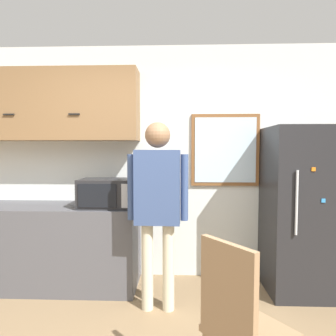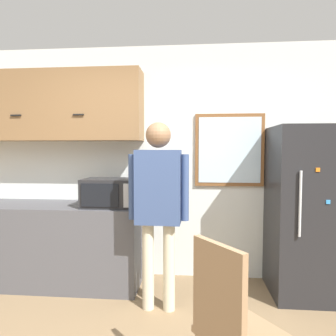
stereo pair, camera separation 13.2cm
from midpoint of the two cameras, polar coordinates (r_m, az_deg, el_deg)
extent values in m
cube|color=silver|center=(3.55, -3.47, 1.04)|extent=(6.00, 0.06, 2.70)
cube|color=#4C4C51|center=(3.68, -23.25, -13.41)|extent=(2.02, 0.64, 0.90)
cube|color=olive|center=(3.70, -22.81, 10.92)|extent=(2.02, 0.33, 0.78)
cube|color=black|center=(3.70, -29.00, 8.93)|extent=(0.12, 0.01, 0.01)
cube|color=black|center=(3.39, -18.54, 9.72)|extent=(0.12, 0.01, 0.01)
cube|color=#232326|center=(3.24, -12.76, -4.68)|extent=(0.55, 0.37, 0.30)
cube|color=black|center=(3.07, -14.56, -5.15)|extent=(0.38, 0.01, 0.23)
cube|color=#B2B2B2|center=(3.01, -9.40, -5.28)|extent=(0.08, 0.01, 0.24)
cylinder|color=beige|center=(2.96, -5.30, -18.13)|extent=(0.11, 0.11, 0.82)
cylinder|color=beige|center=(2.94, -1.27, -18.30)|extent=(0.11, 0.11, 0.82)
cube|color=#384C7A|center=(2.76, -3.35, -3.59)|extent=(0.42, 0.23, 0.68)
sphere|color=#8C6647|center=(2.74, -3.38, 6.28)|extent=(0.23, 0.23, 0.23)
cylinder|color=#384C7A|center=(2.80, -8.37, -3.60)|extent=(0.07, 0.07, 0.61)
cylinder|color=#384C7A|center=(2.74, 1.78, -3.72)|extent=(0.07, 0.07, 0.61)
cube|color=#232326|center=(3.45, 23.31, -7.35)|extent=(0.75, 0.67, 1.74)
cylinder|color=silver|center=(3.02, 22.17, -6.14)|extent=(0.02, 0.02, 0.61)
cube|color=#338CDB|center=(3.13, 26.42, -5.59)|extent=(0.04, 0.01, 0.04)
cube|color=orange|center=(3.06, 24.88, -0.22)|extent=(0.04, 0.01, 0.04)
cube|color=#997551|center=(2.02, 13.23, -28.20)|extent=(0.58, 0.58, 0.04)
cube|color=#997551|center=(1.76, 8.98, -22.37)|extent=(0.26, 0.33, 0.55)
cube|color=brown|center=(3.52, 9.77, 3.39)|extent=(0.78, 0.04, 0.83)
cube|color=silver|center=(3.50, 9.82, 3.39)|extent=(0.70, 0.01, 0.75)
camera|label=1|loc=(0.07, -91.44, -0.09)|focal=32.00mm
camera|label=2|loc=(0.07, 88.56, 0.09)|focal=32.00mm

